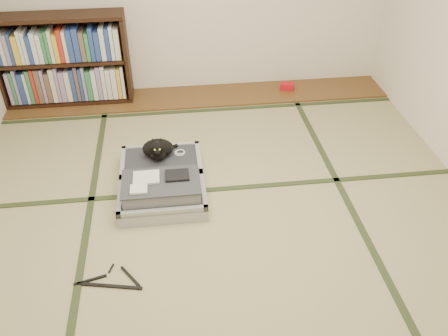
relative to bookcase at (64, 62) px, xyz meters
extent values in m
plane|color=tan|center=(1.36, -2.07, -0.45)|extent=(4.50, 4.50, 0.00)
cube|color=brown|center=(1.36, -0.07, -0.44)|extent=(4.00, 0.50, 0.02)
cube|color=red|center=(2.32, -0.04, -0.40)|extent=(0.17, 0.13, 0.07)
cube|color=#2D381E|center=(0.36, -2.07, -0.45)|extent=(0.05, 4.50, 0.01)
cube|color=#2D381E|center=(2.36, -2.07, -0.45)|extent=(0.05, 4.50, 0.01)
cube|color=#2D381E|center=(1.36, -1.67, -0.45)|extent=(4.00, 0.05, 0.01)
cube|color=#2D381E|center=(1.36, -0.37, -0.45)|extent=(4.00, 0.05, 0.01)
cube|color=black|center=(0.63, 0.00, 0.02)|extent=(0.04, 0.30, 0.83)
cube|color=black|center=(0.00, 0.00, -0.42)|extent=(1.29, 0.30, 0.04)
cube|color=black|center=(0.00, 0.00, 0.46)|extent=(1.29, 0.30, 0.04)
cube|color=black|center=(0.00, 0.00, 0.02)|extent=(1.24, 0.30, 0.03)
cube|color=black|center=(0.00, 0.14, 0.02)|extent=(1.29, 0.02, 0.83)
cube|color=gray|center=(0.00, -0.02, -0.20)|extent=(1.16, 0.21, 0.35)
cube|color=gray|center=(0.00, -0.02, 0.21)|extent=(1.16, 0.21, 0.31)
cube|color=#A5A6AA|center=(0.93, -1.82, -0.39)|extent=(0.67, 0.45, 0.12)
cube|color=#33323B|center=(0.93, -1.82, -0.36)|extent=(0.60, 0.37, 0.09)
cube|color=#A5A6AA|center=(0.93, -2.02, -0.33)|extent=(0.67, 0.04, 0.04)
cube|color=#A5A6AA|center=(0.93, -1.61, -0.33)|extent=(0.67, 0.04, 0.04)
cube|color=#A5A6AA|center=(0.61, -1.82, -0.33)|extent=(0.04, 0.45, 0.04)
cube|color=#A5A6AA|center=(1.24, -1.82, -0.33)|extent=(0.04, 0.45, 0.04)
cube|color=#A5A6AA|center=(0.93, -1.37, -0.39)|extent=(0.67, 0.45, 0.12)
cube|color=#33323B|center=(0.93, -1.37, -0.36)|extent=(0.60, 0.37, 0.09)
cube|color=#A5A6AA|center=(0.93, -1.58, -0.33)|extent=(0.67, 0.04, 0.04)
cube|color=#A5A6AA|center=(0.93, -1.17, -0.33)|extent=(0.67, 0.04, 0.04)
cube|color=#A5A6AA|center=(0.61, -1.37, -0.33)|extent=(0.04, 0.45, 0.04)
cube|color=#A5A6AA|center=(1.24, -1.37, -0.33)|extent=(0.04, 0.45, 0.04)
cylinder|color=black|center=(0.93, -1.59, -0.33)|extent=(0.60, 0.02, 0.02)
cube|color=gray|center=(0.93, -1.82, -0.28)|extent=(0.57, 0.35, 0.12)
cube|color=#3C3D44|center=(0.93, -1.82, -0.22)|extent=(0.59, 0.37, 0.01)
cube|color=silver|center=(0.82, -1.77, -0.20)|extent=(0.20, 0.16, 0.02)
cube|color=black|center=(1.05, -1.77, -0.20)|extent=(0.18, 0.14, 0.02)
cube|color=silver|center=(0.76, -1.91, -0.20)|extent=(0.12, 0.11, 0.02)
cube|color=white|center=(0.73, -2.03, -0.39)|extent=(0.05, 0.01, 0.04)
cube|color=white|center=(0.84, -2.03, -0.40)|extent=(0.04, 0.01, 0.03)
cube|color=orange|center=(1.15, -2.03, -0.39)|extent=(0.04, 0.01, 0.03)
cube|color=#197F33|center=(1.09, -2.03, -0.37)|extent=(0.04, 0.01, 0.02)
ellipsoid|color=black|center=(0.91, -1.32, -0.24)|extent=(0.26, 0.17, 0.16)
ellipsoid|color=black|center=(0.91, -1.39, -0.26)|extent=(0.13, 0.09, 0.09)
ellipsoid|color=black|center=(0.91, -1.42, -0.16)|extent=(0.11, 0.10, 0.11)
sphere|color=black|center=(0.91, -1.47, -0.18)|extent=(0.05, 0.05, 0.05)
cone|color=black|center=(0.87, -1.40, -0.11)|extent=(0.04, 0.05, 0.05)
cone|color=black|center=(0.94, -1.40, -0.11)|extent=(0.04, 0.05, 0.05)
sphere|color=#A5BF33|center=(0.89, -1.47, -0.16)|extent=(0.02, 0.02, 0.02)
sphere|color=#A5BF33|center=(0.93, -1.47, -0.16)|extent=(0.02, 0.02, 0.02)
cylinder|color=black|center=(1.00, -1.24, -0.30)|extent=(0.16, 0.09, 0.03)
torus|color=white|center=(1.09, -1.30, -0.32)|extent=(0.09, 0.09, 0.01)
torus|color=white|center=(1.09, -1.30, -0.31)|extent=(0.08, 0.08, 0.01)
cube|color=black|center=(0.57, -2.57, -0.44)|extent=(0.42, 0.11, 0.01)
cube|color=black|center=(0.44, -2.51, -0.44)|extent=(0.21, 0.07, 0.01)
cube|color=black|center=(0.70, -2.51, -0.44)|extent=(0.13, 0.18, 0.01)
cylinder|color=black|center=(0.57, -2.42, -0.44)|extent=(0.04, 0.07, 0.01)
camera|label=1|loc=(1.05, -4.64, 1.97)|focal=38.00mm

